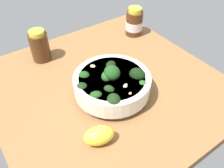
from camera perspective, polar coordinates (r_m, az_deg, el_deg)
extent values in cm
cube|color=brown|center=(74.31, -1.27, -0.73)|extent=(67.02, 67.02, 3.06)
cylinder|color=silver|center=(69.30, 0.00, -1.93)|extent=(11.97, 11.97, 1.66)
cylinder|color=silver|center=(67.02, 0.00, 0.10)|extent=(21.76, 21.76, 4.99)
cylinder|color=beige|center=(65.63, 0.00, 1.45)|extent=(18.54, 18.54, 0.80)
cylinder|color=#4A8F3C|center=(60.62, 0.42, -5.10)|extent=(1.90, 2.09, 1.54)
ellipsoid|color=black|center=(59.37, 0.42, -4.00)|extent=(5.20, 5.59, 4.88)
cylinder|color=#2F662B|center=(67.89, -6.64, 0.96)|extent=(1.63, 1.75, 1.15)
ellipsoid|color=#194216|center=(66.96, -6.74, 1.89)|extent=(5.25, 4.56, 4.58)
cylinder|color=#3C7A32|center=(65.71, 0.01, 1.54)|extent=(1.97, 2.14, 1.52)
ellipsoid|color=#194216|center=(64.58, 0.01, 2.72)|extent=(5.44, 6.06, 5.48)
cylinder|color=#589D47|center=(70.78, -0.23, 3.46)|extent=(1.63, 1.62, 1.46)
ellipsoid|color=black|center=(69.84, -0.23, 4.42)|extent=(4.25, 3.93, 3.44)
cylinder|color=#2F662B|center=(65.69, -1.31, 0.86)|extent=(1.48, 1.49, 1.35)
ellipsoid|color=#23511C|center=(64.80, -1.33, 1.76)|extent=(4.01, 3.95, 4.17)
cylinder|color=#589D47|center=(67.46, 5.98, 1.16)|extent=(2.05, 1.94, 1.41)
ellipsoid|color=black|center=(66.38, 6.08, 2.25)|extent=(6.53, 6.30, 5.03)
cylinder|color=#2F662B|center=(65.63, 7.22, -1.16)|extent=(1.45, 1.47, 1.07)
ellipsoid|color=#23511C|center=(64.72, 7.32, -0.30)|extent=(3.96, 4.65, 4.12)
cylinder|color=#589D47|center=(62.16, -3.93, -3.82)|extent=(1.43, 1.59, 1.72)
ellipsoid|color=#194216|center=(60.98, -4.00, -2.75)|extent=(4.77, 5.18, 4.19)
cylinder|color=#4A8F3C|center=(62.88, -0.63, -2.17)|extent=(1.43, 1.39, 1.15)
ellipsoid|color=black|center=(62.01, -0.64, -1.35)|extent=(4.28, 3.84, 3.64)
cylinder|color=#589D47|center=(64.97, -7.02, -1.88)|extent=(1.61, 1.64, 1.53)
ellipsoid|color=black|center=(63.82, -7.15, -0.81)|extent=(4.97, 4.87, 4.35)
cylinder|color=#2F662B|center=(69.33, -0.54, 2.70)|extent=(1.11, 1.03, 1.12)
ellipsoid|color=black|center=(68.57, -0.55, 3.47)|extent=(3.71, 3.95, 2.76)
ellipsoid|color=#DBBC84|center=(65.48, -0.27, 2.32)|extent=(2.00, 1.60, 1.03)
ellipsoid|color=#DBBC84|center=(67.19, -4.67, 4.34)|extent=(1.53, 2.05, 0.95)
ellipsoid|color=#DBBC84|center=(61.14, 4.26, -2.14)|extent=(1.59, 2.01, 1.01)
ellipsoid|color=#DBBC84|center=(64.53, 1.26, 2.85)|extent=(1.59, 1.93, 1.22)
ellipsoid|color=#DBBC84|center=(62.60, 3.17, -0.54)|extent=(2.06, 1.63, 0.97)
ellipsoid|color=yellow|center=(57.41, -3.17, -12.29)|extent=(8.56, 6.65, 4.94)
cylinder|color=#472814|center=(95.55, 5.35, 14.37)|extent=(6.49, 6.49, 9.25)
cylinder|color=gold|center=(93.12, 5.57, 17.34)|extent=(4.95, 4.95, 1.68)
cylinder|color=silver|center=(95.90, 5.32, 13.98)|extent=(6.62, 6.62, 3.51)
cylinder|color=#472814|center=(84.11, -16.97, 8.53)|extent=(6.32, 6.32, 9.65)
cylinder|color=gold|center=(81.35, -17.75, 11.71)|extent=(4.99, 4.99, 1.29)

